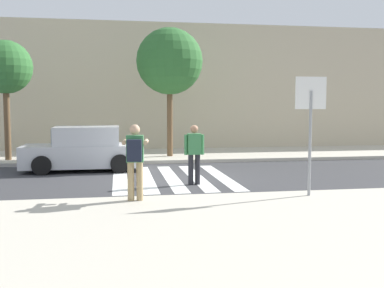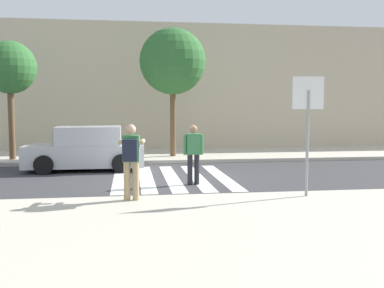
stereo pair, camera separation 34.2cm
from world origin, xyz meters
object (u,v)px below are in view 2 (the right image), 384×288
Objects in this scene: stop_sign at (308,109)px; parked_car_silver at (86,150)px; photographer_with_backpack at (131,155)px; pedestrian_crossing at (193,151)px; street_tree_west at (10,68)px; street_tree_center at (173,62)px.

stop_sign is 8.44m from parked_car_silver.
stop_sign reaches higher than photographer_with_backpack.
street_tree_west is (-6.45, 5.89, 2.76)m from pedestrian_crossing.
street_tree_west reaches higher than parked_car_silver.
stop_sign is 0.60× the size of street_tree_west.
photographer_with_backpack is 6.21m from parked_car_silver.
photographer_with_backpack is 10.01m from street_tree_west.
street_tree_center is at bearing 2.45° from street_tree_west.
photographer_with_backpack is 1.00× the size of pedestrian_crossing.
photographer_with_backpack is at bearing -75.56° from parked_car_silver.
stop_sign is at bearing -46.96° from parked_car_silver.
photographer_with_backpack is 0.32× the size of street_tree_center.
street_tree_center is (0.01, 6.16, 3.13)m from pedestrian_crossing.
photographer_with_backpack is at bearing 179.00° from stop_sign.
pedestrian_crossing is 9.16m from street_tree_west.
street_tree_center reaches higher than street_tree_west.
street_tree_west reaches higher than pedestrian_crossing.
street_tree_center reaches higher than parked_car_silver.
pedestrian_crossing is at bearing -90.08° from street_tree_center.
stop_sign is 12.35m from street_tree_west.
parked_car_silver is (-3.34, 3.41, -0.25)m from pedestrian_crossing.
pedestrian_crossing reaches higher than parked_car_silver.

